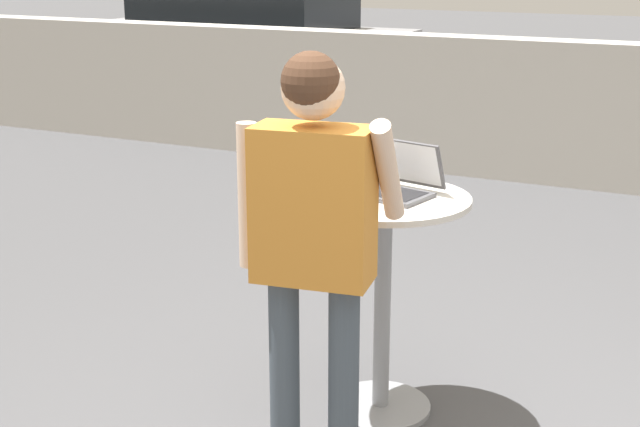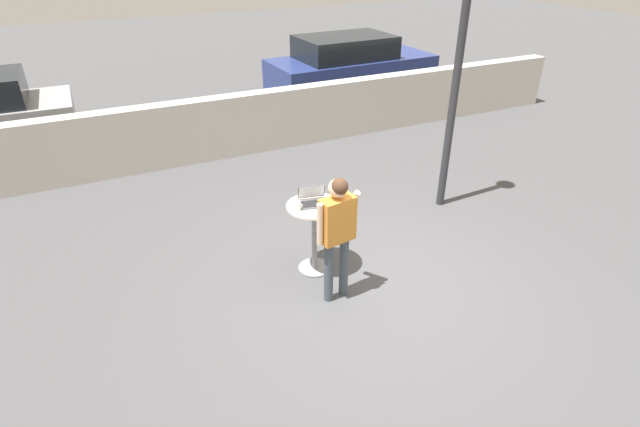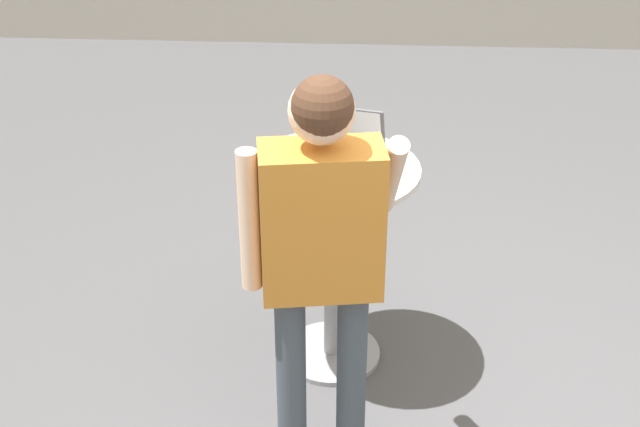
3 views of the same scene
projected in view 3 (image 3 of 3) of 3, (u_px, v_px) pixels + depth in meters
cafe_table at (333, 234)px, 3.70m from camera, size 0.70×0.70×0.96m
laptop at (337, 150)px, 3.57m from camera, size 0.40×0.36×0.21m
coffee_mug at (273, 158)px, 3.50m from camera, size 0.11×0.07×0.10m
standing_person at (321, 240)px, 2.97m from camera, size 0.55×0.40×1.61m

